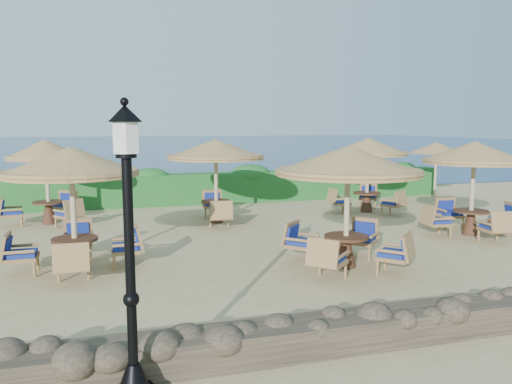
{
  "coord_description": "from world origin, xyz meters",
  "views": [
    {
      "loc": [
        -4.96,
        -12.24,
        3.1
      ],
      "look_at": [
        -1.21,
        0.59,
        1.3
      ],
      "focal_mm": 35.0,
      "sensor_mm": 36.0,
      "label": 1
    }
  ],
  "objects_px": {
    "cafe_set_1": "(348,181)",
    "extra_parasol": "(437,148)",
    "cafe_set_3": "(46,167)",
    "cafe_set_2": "(474,171)",
    "cafe_set_0": "(72,186)",
    "cafe_set_5": "(368,159)",
    "lamp_post": "(130,268)",
    "cafe_set_4": "(216,158)"
  },
  "relations": [
    {
      "from": "lamp_post",
      "to": "cafe_set_1",
      "type": "distance_m",
      "value": 6.34
    },
    {
      "from": "cafe_set_3",
      "to": "cafe_set_5",
      "type": "xyz_separation_m",
      "value": [
        10.71,
        -0.9,
        0.12
      ]
    },
    {
      "from": "cafe_set_1",
      "to": "cafe_set_4",
      "type": "height_order",
      "value": "same"
    },
    {
      "from": "cafe_set_3",
      "to": "cafe_set_4",
      "type": "bearing_deg",
      "value": -14.3
    },
    {
      "from": "cafe_set_5",
      "to": "cafe_set_4",
      "type": "bearing_deg",
      "value": -175.86
    },
    {
      "from": "lamp_post",
      "to": "cafe_set_1",
      "type": "relative_size",
      "value": 1.05
    },
    {
      "from": "cafe_set_0",
      "to": "extra_parasol",
      "type": "bearing_deg",
      "value": 25.15
    },
    {
      "from": "cafe_set_1",
      "to": "cafe_set_2",
      "type": "height_order",
      "value": "same"
    },
    {
      "from": "lamp_post",
      "to": "extra_parasol",
      "type": "relative_size",
      "value": 1.38
    },
    {
      "from": "lamp_post",
      "to": "cafe_set_4",
      "type": "distance_m",
      "value": 10.47
    },
    {
      "from": "extra_parasol",
      "to": "cafe_set_4",
      "type": "height_order",
      "value": "cafe_set_4"
    },
    {
      "from": "lamp_post",
      "to": "extra_parasol",
      "type": "xyz_separation_m",
      "value": [
        12.6,
        12.0,
        0.62
      ]
    },
    {
      "from": "cafe_set_4",
      "to": "cafe_set_5",
      "type": "distance_m",
      "value": 5.6
    },
    {
      "from": "cafe_set_0",
      "to": "cafe_set_1",
      "type": "relative_size",
      "value": 0.89
    },
    {
      "from": "cafe_set_0",
      "to": "cafe_set_1",
      "type": "height_order",
      "value": "same"
    },
    {
      "from": "cafe_set_2",
      "to": "cafe_set_4",
      "type": "xyz_separation_m",
      "value": [
        -6.56,
        3.81,
        0.23
      ]
    },
    {
      "from": "extra_parasol",
      "to": "cafe_set_3",
      "type": "xyz_separation_m",
      "value": [
        -14.69,
        -0.69,
        -0.38
      ]
    },
    {
      "from": "cafe_set_3",
      "to": "cafe_set_1",
      "type": "bearing_deg",
      "value": -46.18
    },
    {
      "from": "cafe_set_1",
      "to": "extra_parasol",
      "type": "bearing_deg",
      "value": 44.63
    },
    {
      "from": "cafe_set_0",
      "to": "cafe_set_1",
      "type": "distance_m",
      "value": 5.85
    },
    {
      "from": "cafe_set_3",
      "to": "cafe_set_5",
      "type": "height_order",
      "value": "same"
    },
    {
      "from": "cafe_set_4",
      "to": "cafe_set_5",
      "type": "height_order",
      "value": "same"
    },
    {
      "from": "extra_parasol",
      "to": "cafe_set_3",
      "type": "relative_size",
      "value": 0.88
    },
    {
      "from": "lamp_post",
      "to": "cafe_set_0",
      "type": "distance_m",
      "value": 5.72
    },
    {
      "from": "cafe_set_3",
      "to": "cafe_set_4",
      "type": "relative_size",
      "value": 0.89
    },
    {
      "from": "cafe_set_1",
      "to": "cafe_set_5",
      "type": "xyz_separation_m",
      "value": [
        3.9,
        6.19,
        -0.0
      ]
    },
    {
      "from": "extra_parasol",
      "to": "cafe_set_5",
      "type": "distance_m",
      "value": 4.3
    },
    {
      "from": "cafe_set_0",
      "to": "cafe_set_5",
      "type": "xyz_separation_m",
      "value": [
        9.57,
        4.77,
        0.07
      ]
    },
    {
      "from": "cafe_set_2",
      "to": "lamp_post",
      "type": "bearing_deg",
      "value": -147.15
    },
    {
      "from": "cafe_set_1",
      "to": "cafe_set_3",
      "type": "height_order",
      "value": "same"
    },
    {
      "from": "cafe_set_3",
      "to": "cafe_set_4",
      "type": "height_order",
      "value": "same"
    },
    {
      "from": "lamp_post",
      "to": "cafe_set_1",
      "type": "bearing_deg",
      "value": 41.8
    },
    {
      "from": "cafe_set_2",
      "to": "cafe_set_5",
      "type": "distance_m",
      "value": 4.32
    },
    {
      "from": "extra_parasol",
      "to": "cafe_set_2",
      "type": "bearing_deg",
      "value": -117.34
    },
    {
      "from": "cafe_set_2",
      "to": "extra_parasol",
      "type": "bearing_deg",
      "value": 62.66
    },
    {
      "from": "cafe_set_5",
      "to": "cafe_set_3",
      "type": "bearing_deg",
      "value": 175.18
    },
    {
      "from": "extra_parasol",
      "to": "cafe_set_1",
      "type": "xyz_separation_m",
      "value": [
        -7.88,
        -7.78,
        -0.26
      ]
    },
    {
      "from": "extra_parasol",
      "to": "cafe_set_4",
      "type": "distance_m",
      "value": 9.77
    },
    {
      "from": "cafe_set_2",
      "to": "cafe_set_3",
      "type": "distance_m",
      "value": 12.76
    },
    {
      "from": "lamp_post",
      "to": "cafe_set_3",
      "type": "xyz_separation_m",
      "value": [
        -2.09,
        11.31,
        0.23
      ]
    },
    {
      "from": "cafe_set_0",
      "to": "cafe_set_2",
      "type": "height_order",
      "value": "same"
    },
    {
      "from": "cafe_set_0",
      "to": "cafe_set_3",
      "type": "bearing_deg",
      "value": 101.3
    }
  ]
}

